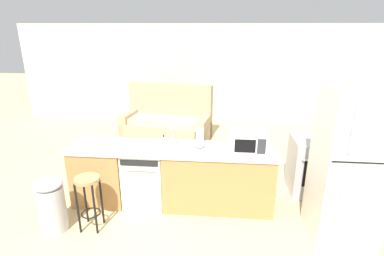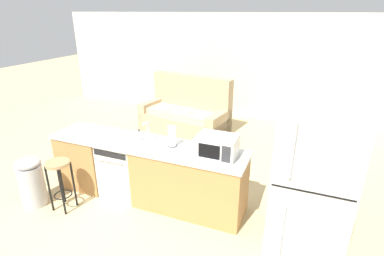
# 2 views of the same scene
# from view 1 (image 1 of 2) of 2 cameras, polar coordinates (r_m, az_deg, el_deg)

# --- Properties ---
(ground_plane) EXTENTS (24.00, 24.00, 0.00)m
(ground_plane) POSITION_cam_1_polar(r_m,az_deg,el_deg) (4.72, -5.56, -13.83)
(ground_plane) COLOR tan
(wall_back) EXTENTS (10.00, 0.06, 2.60)m
(wall_back) POSITION_cam_1_polar(r_m,az_deg,el_deg) (8.20, 1.75, 10.19)
(wall_back) COLOR beige
(wall_back) RESTS_ON ground_plane
(kitchen_counter) EXTENTS (2.94, 0.66, 0.90)m
(kitchen_counter) POSITION_cam_1_polar(r_m,az_deg,el_deg) (4.47, -2.68, -9.51)
(kitchen_counter) COLOR #B77F47
(kitchen_counter) RESTS_ON ground_plane
(dishwasher) EXTENTS (0.58, 0.61, 0.84)m
(dishwasher) POSITION_cam_1_polar(r_m,az_deg,el_deg) (4.56, -8.87, -9.12)
(dishwasher) COLOR white
(dishwasher) RESTS_ON ground_plane
(stove_range) EXTENTS (0.76, 0.68, 0.90)m
(stove_range) POSITION_cam_1_polar(r_m,az_deg,el_deg) (5.14, 22.41, -6.64)
(stove_range) COLOR #B7B7BC
(stove_range) RESTS_ON ground_plane
(refrigerator) EXTENTS (0.72, 0.73, 1.92)m
(refrigerator) POSITION_cam_1_polar(r_m,az_deg,el_deg) (4.00, 27.64, -6.71)
(refrigerator) COLOR silver
(refrigerator) RESTS_ON ground_plane
(microwave) EXTENTS (0.50, 0.37, 0.28)m
(microwave) POSITION_cam_1_polar(r_m,az_deg,el_deg) (4.19, 10.51, -2.49)
(microwave) COLOR white
(microwave) RESTS_ON kitchen_counter
(sink_faucet) EXTENTS (0.07, 0.18, 0.30)m
(sink_faucet) POSITION_cam_1_polar(r_m,az_deg,el_deg) (4.29, -3.69, -1.77)
(sink_faucet) COLOR silver
(sink_faucet) RESTS_ON kitchen_counter
(paper_towel_roll) EXTENTS (0.14, 0.14, 0.28)m
(paper_towel_roll) POSITION_cam_1_polar(r_m,az_deg,el_deg) (4.23, 1.50, -1.95)
(paper_towel_roll) COLOR #4C4C51
(paper_towel_roll) RESTS_ON kitchen_counter
(soap_bottle) EXTENTS (0.06, 0.06, 0.18)m
(soap_bottle) POSITION_cam_1_polar(r_m,az_deg,el_deg) (4.31, -5.39, -2.58)
(soap_bottle) COLOR silver
(soap_bottle) RESTS_ON kitchen_counter
(kettle) EXTENTS (0.21, 0.17, 0.19)m
(kettle) POSITION_cam_1_polar(r_m,az_deg,el_deg) (5.12, 24.55, -0.59)
(kettle) COLOR black
(kettle) RESTS_ON stove_range
(bar_stool) EXTENTS (0.32, 0.32, 0.74)m
(bar_stool) POSITION_cam_1_polar(r_m,az_deg,el_deg) (4.12, -19.14, -11.43)
(bar_stool) COLOR tan
(bar_stool) RESTS_ON ground_plane
(trash_bin) EXTENTS (0.35, 0.35, 0.74)m
(trash_bin) POSITION_cam_1_polar(r_m,az_deg,el_deg) (4.34, -25.17, -13.02)
(trash_bin) COLOR #B7B7BC
(trash_bin) RESTS_ON ground_plane
(couch) EXTENTS (2.13, 1.23, 1.27)m
(couch) POSITION_cam_1_polar(r_m,az_deg,el_deg) (7.05, -4.63, 1.10)
(couch) COLOR tan
(couch) RESTS_ON ground_plane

